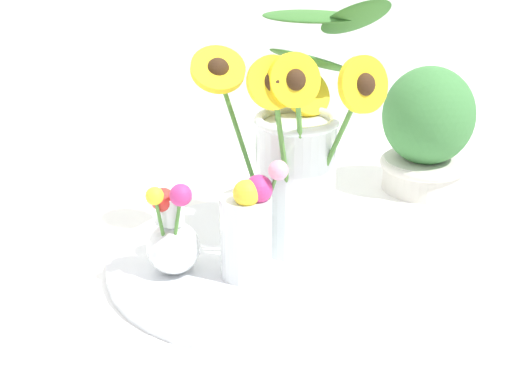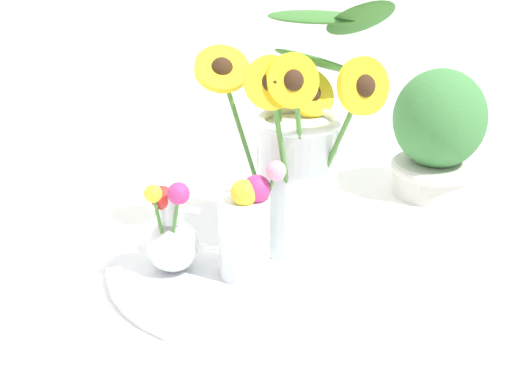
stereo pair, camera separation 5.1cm
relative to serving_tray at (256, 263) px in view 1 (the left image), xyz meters
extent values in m
plane|color=white|center=(0.02, -0.11, -0.01)|extent=(6.00, 6.00, 0.00)
cylinder|color=silver|center=(0.00, 0.00, 0.00)|extent=(0.44, 0.44, 0.02)
cylinder|color=silver|center=(0.07, 0.01, 0.10)|extent=(0.12, 0.12, 0.19)
torus|color=silver|center=(0.07, 0.01, 0.21)|extent=(0.12, 0.12, 0.01)
cylinder|color=#4C8438|center=(0.09, 0.04, 0.14)|extent=(0.04, 0.02, 0.19)
cylinder|color=yellow|center=(0.11, 0.05, 0.23)|extent=(0.09, 0.06, 0.08)
sphere|color=#382314|center=(0.11, 0.05, 0.23)|extent=(0.03, 0.03, 0.03)
cylinder|color=#4C8438|center=(0.03, -0.03, 0.17)|extent=(0.07, 0.05, 0.23)
cylinder|color=yellow|center=(0.00, -0.05, 0.29)|extent=(0.08, 0.04, 0.08)
sphere|color=#382314|center=(0.00, -0.05, 0.29)|extent=(0.03, 0.03, 0.03)
cylinder|color=#4C8438|center=(0.06, -0.03, 0.17)|extent=(0.07, 0.08, 0.22)
cylinder|color=yellow|center=(0.02, -0.06, 0.29)|extent=(0.09, 0.03, 0.09)
sphere|color=#382314|center=(0.02, -0.06, 0.29)|extent=(0.03, 0.03, 0.03)
cylinder|color=#4C8438|center=(0.06, 0.03, 0.16)|extent=(0.02, 0.02, 0.21)
cylinder|color=yellow|center=(0.05, 0.04, 0.26)|extent=(0.08, 0.05, 0.07)
sphere|color=#382314|center=(0.05, 0.04, 0.26)|extent=(0.03, 0.03, 0.03)
cylinder|color=#4C8438|center=(0.02, 0.08, 0.15)|extent=(0.05, 0.08, 0.22)
cylinder|color=yellow|center=(0.00, 0.11, 0.27)|extent=(0.09, 0.07, 0.07)
sphere|color=#382314|center=(0.00, 0.11, 0.27)|extent=(0.03, 0.03, 0.03)
cylinder|color=#4C8438|center=(0.09, -0.04, 0.17)|extent=(0.05, 0.08, 0.21)
cylinder|color=yellow|center=(0.12, -0.08, 0.28)|extent=(0.09, 0.03, 0.09)
sphere|color=#382314|center=(0.12, -0.08, 0.28)|extent=(0.03, 0.03, 0.03)
ellipsoid|color=#38702D|center=(0.13, 0.08, 0.34)|extent=(0.15, 0.14, 0.02)
ellipsoid|color=#38702D|center=(0.17, 0.03, 0.34)|extent=(0.08, 0.13, 0.09)
ellipsoid|color=#38702D|center=(0.13, 0.07, 0.28)|extent=(0.13, 0.13, 0.06)
cylinder|color=white|center=(-0.03, -0.03, 0.07)|extent=(0.07, 0.07, 0.12)
cylinder|color=#568E42|center=(-0.03, -0.05, 0.09)|extent=(0.01, 0.01, 0.11)
sphere|color=#C6337A|center=(-0.02, -0.05, 0.14)|extent=(0.04, 0.04, 0.04)
cylinder|color=#568E42|center=(-0.04, -0.04, 0.09)|extent=(0.01, 0.02, 0.10)
sphere|color=yellow|center=(-0.04, -0.05, 0.14)|extent=(0.04, 0.04, 0.04)
cylinder|color=#568E42|center=(-0.01, -0.05, 0.11)|extent=(0.03, 0.03, 0.11)
sphere|color=pink|center=(0.00, -0.06, 0.17)|extent=(0.03, 0.03, 0.03)
sphere|color=white|center=(-0.12, 0.02, 0.05)|extent=(0.08, 0.08, 0.08)
cylinder|color=white|center=(-0.12, 0.02, 0.10)|extent=(0.03, 0.03, 0.04)
cylinder|color=#4C8438|center=(-0.14, 0.01, 0.09)|extent=(0.02, 0.01, 0.08)
sphere|color=yellow|center=(-0.15, 0.01, 0.14)|extent=(0.02, 0.02, 0.02)
cylinder|color=#4C8438|center=(-0.13, 0.02, 0.07)|extent=(0.01, 0.01, 0.10)
sphere|color=red|center=(-0.13, 0.02, 0.12)|extent=(0.03, 0.03, 0.03)
cylinder|color=#4C8438|center=(-0.12, 0.00, 0.09)|extent=(0.01, 0.03, 0.09)
sphere|color=#C6337A|center=(-0.12, -0.01, 0.14)|extent=(0.03, 0.03, 0.03)
cylinder|color=beige|center=(0.41, 0.12, 0.02)|extent=(0.15, 0.15, 0.06)
torus|color=beige|center=(0.41, 0.12, 0.04)|extent=(0.16, 0.16, 0.02)
ellipsoid|color=#3D7A3D|center=(0.41, 0.12, 0.13)|extent=(0.17, 0.17, 0.18)
camera|label=1|loc=(-0.44, -0.81, 0.52)|focal=50.00mm
camera|label=2|loc=(-0.39, -0.84, 0.52)|focal=50.00mm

